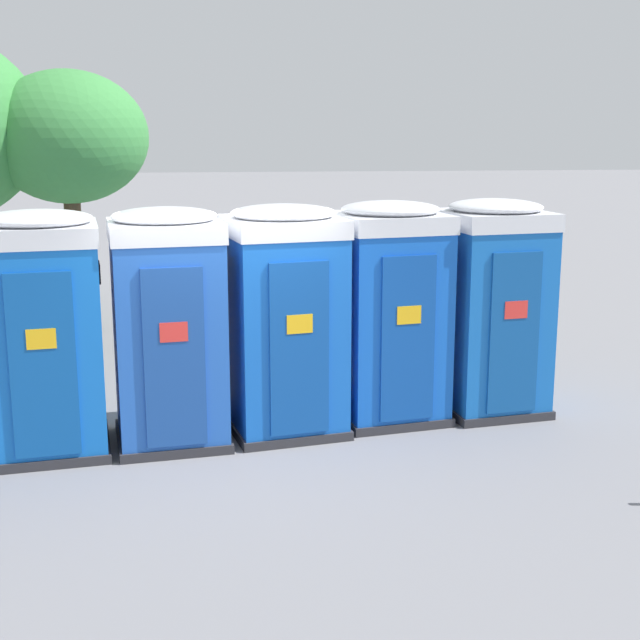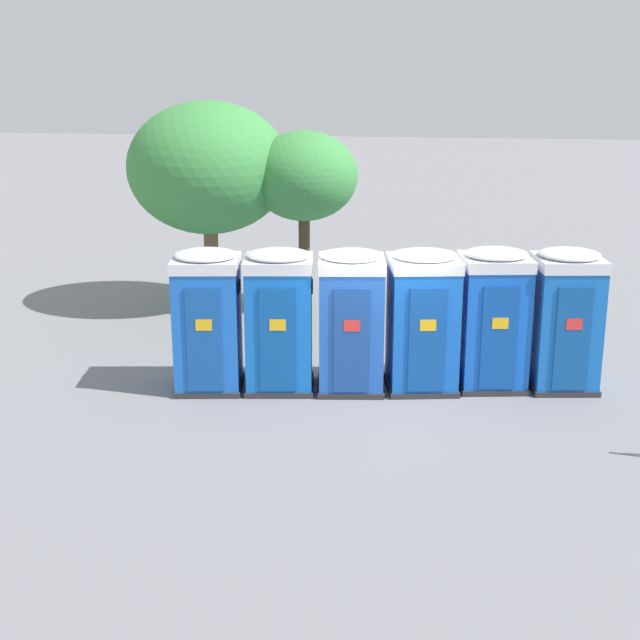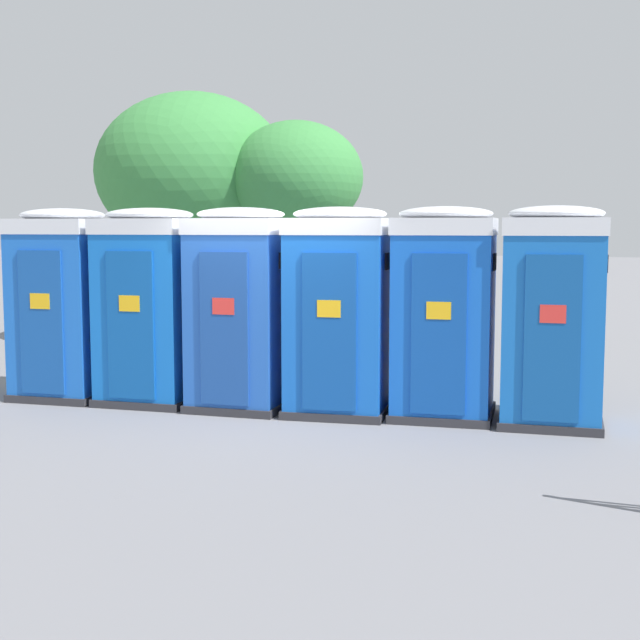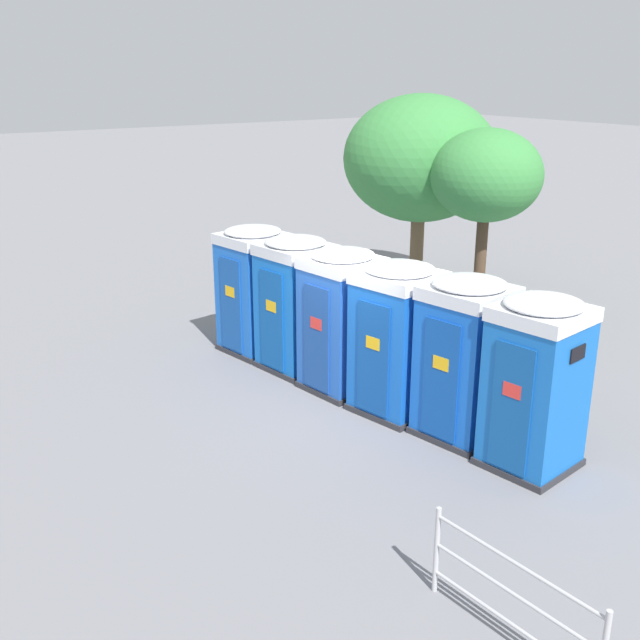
{
  "view_description": "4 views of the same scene",
  "coord_description": "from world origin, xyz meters",
  "views": [
    {
      "loc": [
        -0.17,
        -9.25,
        3.35
      ],
      "look_at": [
        1.0,
        0.43,
        1.23
      ],
      "focal_mm": 50.0,
      "sensor_mm": 36.0,
      "label": 1
    },
    {
      "loc": [
        1.04,
        -14.96,
        5.6
      ],
      "look_at": [
        -1.21,
        0.05,
        1.27
      ],
      "focal_mm": 50.0,
      "sensor_mm": 36.0,
      "label": 2
    },
    {
      "loc": [
        4.84,
        -9.68,
        2.3
      ],
      "look_at": [
        0.33,
        0.31,
        1.15
      ],
      "focal_mm": 50.0,
      "sensor_mm": 36.0,
      "label": 3
    },
    {
      "loc": [
        9.38,
        -7.1,
        5.48
      ],
      "look_at": [
        -1.26,
        0.04,
        1.12
      ],
      "focal_mm": 42.0,
      "sensor_mm": 36.0,
      "label": 4
    }
  ],
  "objects": [
    {
      "name": "ground_plane",
      "position": [
        0.0,
        0.0,
        0.0
      ],
      "size": [
        120.0,
        120.0,
        0.0
      ],
      "primitive_type": "plane",
      "color": "slate"
    },
    {
      "name": "portapotty_0",
      "position": [
        -3.18,
        -0.24,
        1.28
      ],
      "size": [
        1.35,
        1.37,
        2.54
      ],
      "color": "#2D2D33",
      "rests_on": "ground"
    },
    {
      "name": "portapotty_1",
      "position": [
        -1.93,
        -0.05,
        1.28
      ],
      "size": [
        1.37,
        1.36,
        2.54
      ],
      "color": "#2D2D33",
      "rests_on": "ground"
    },
    {
      "name": "portapotty_2",
      "position": [
        -0.66,
        0.1,
        1.28
      ],
      "size": [
        1.33,
        1.35,
        2.54
      ],
      "color": "#2D2D33",
      "rests_on": "ground"
    },
    {
      "name": "portapotty_3",
      "position": [
        0.59,
        0.31,
        1.28
      ],
      "size": [
        1.43,
        1.41,
        2.54
      ],
      "color": "#2D2D33",
      "rests_on": "ground"
    },
    {
      "name": "portapotty_4",
      "position": [
        1.83,
        0.62,
        1.28
      ],
      "size": [
        1.39,
        1.39,
        2.54
      ],
      "color": "#2D2D33",
      "rests_on": "ground"
    },
    {
      "name": "portapotty_5",
      "position": [
        3.09,
        0.76,
        1.28
      ],
      "size": [
        1.33,
        1.36,
        2.54
      ],
      "color": "#2D2D33",
      "rests_on": "ground"
    },
    {
      "name": "street_tree_0",
      "position": [
        -2.35,
        5.19,
        3.17
      ],
      "size": [
        2.47,
        2.47,
        4.23
      ],
      "color": "#4C3826",
      "rests_on": "ground"
    },
    {
      "name": "street_tree_1",
      "position": [
        -4.6,
        5.24,
        3.33
      ],
      "size": [
        3.76,
        3.76,
        4.88
      ],
      "color": "brown",
      "rests_on": "ground"
    }
  ]
}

